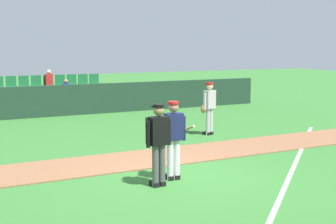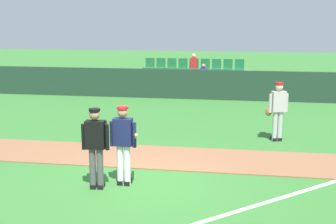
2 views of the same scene
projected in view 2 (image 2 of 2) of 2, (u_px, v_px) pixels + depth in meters
ground_plane at (135, 183)px, 9.91m from camera, size 80.00×80.00×0.00m
infield_dirt_path at (151, 157)px, 11.71m from camera, size 28.00×1.95×0.03m
foul_line_chalk at (274, 200)px, 8.95m from camera, size 8.98×8.11×0.01m
dugout_fence at (189, 84)px, 20.01m from camera, size 20.00×0.16×1.33m
stadium_bleachers at (193, 84)px, 21.44m from camera, size 5.55×2.10×1.90m
batter_navy_jersey at (124, 142)px, 9.59m from camera, size 0.68×0.78×1.76m
umpire_home_plate at (96, 144)px, 9.38m from camera, size 0.59×0.33×1.76m
runner_grey_jersey at (278, 109)px, 13.08m from camera, size 0.67×0.39×1.76m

